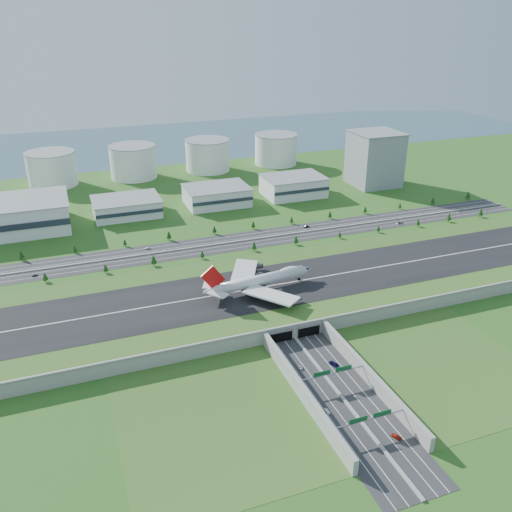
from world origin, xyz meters
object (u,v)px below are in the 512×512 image
object	(u,v)px
boeing_747	(259,280)
car_5	(306,226)
car_1	(327,411)
office_tower	(375,159)
car_4	(35,275)
car_0	(301,367)
car_2	(333,364)
car_3	(396,436)
car_6	(399,222)
car_7	(147,248)
fuel_tank_a	(52,169)

from	to	relation	value
boeing_747	car_5	world-z (taller)	boeing_747
boeing_747	car_1	bearing A→B (deg)	-100.42
office_tower	car_4	xyz separation A→B (m)	(-338.90, -109.45, -26.64)
car_0	car_5	xyz separation A→B (m)	(88.36, 181.77, 0.12)
boeing_747	car_1	size ratio (longest dim) A/B	18.77
boeing_747	car_2	bearing A→B (deg)	-87.40
car_0	car_5	bearing A→B (deg)	67.01
car_2	car_5	world-z (taller)	car_2
car_3	car_6	distance (m)	268.60
boeing_747	office_tower	bearing A→B (deg)	37.83
car_0	car_5	size ratio (longest dim) A/B	0.82
car_0	car_6	size ratio (longest dim) A/B	0.62
boeing_747	car_6	world-z (taller)	boeing_747
car_2	car_4	xyz separation A→B (m)	(-147.50, 165.93, -0.06)
car_1	car_5	world-z (taller)	car_5
boeing_747	car_5	distance (m)	136.09
boeing_747	car_2	xyz separation A→B (m)	(12.19, -78.22, -13.81)
car_0	car_2	bearing A→B (deg)	-7.68
car_0	car_1	xyz separation A→B (m)	(-2.86, -34.96, 0.02)
boeing_747	car_5	xyz separation A→B (m)	(83.20, 106.81, -13.84)
office_tower	car_4	size ratio (longest dim) A/B	12.70
car_4	car_6	world-z (taller)	car_6
car_3	car_7	bearing A→B (deg)	-97.33
car_6	car_1	bearing A→B (deg)	131.83
fuel_tank_a	car_6	bearing A→B (deg)	-38.78
car_2	car_6	size ratio (longest dim) A/B	0.93
car_6	office_tower	bearing A→B (deg)	-27.15
car_0	office_tower	bearing A→B (deg)	55.45
fuel_tank_a	office_tower	bearing A→B (deg)	-19.77
car_5	fuel_tank_a	bearing A→B (deg)	-131.35
car_6	car_7	bearing A→B (deg)	77.50
office_tower	car_6	bearing A→B (deg)	-110.01
car_4	car_7	bearing A→B (deg)	-100.94
office_tower	car_1	xyz separation A→B (m)	(-211.60, -307.09, -26.70)
office_tower	car_2	world-z (taller)	office_tower
fuel_tank_a	car_3	bearing A→B (deg)	-73.88
office_tower	car_2	distance (m)	336.41
office_tower	car_7	world-z (taller)	office_tower
car_2	car_3	size ratio (longest dim) A/B	1.15
car_5	car_4	bearing A→B (deg)	-80.55
car_2	car_7	size ratio (longest dim) A/B	1.27
car_5	car_6	distance (m)	82.69
boeing_747	car_3	size ratio (longest dim) A/B	15.32
car_4	car_6	bearing A→B (deg)	-114.61
car_1	car_4	world-z (taller)	car_4
car_0	car_3	size ratio (longest dim) A/B	0.76
fuel_tank_a	car_0	world-z (taller)	fuel_tank_a
boeing_747	car_0	bearing A→B (deg)	-100.19
fuel_tank_a	car_7	bearing A→B (deg)	-72.82
car_7	car_3	bearing A→B (deg)	15.39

